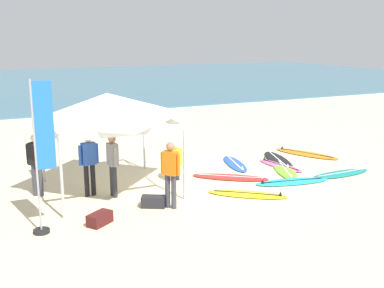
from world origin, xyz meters
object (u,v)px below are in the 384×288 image
canopy_tent (107,106)px  person_blue (89,161)px  person_orange (171,170)px  person_grey (113,161)px  surfboard_blue (235,164)px  surfboard_orange (306,154)px  surfboard_lime (285,169)px  surfboard_cyan (292,182)px  surfboard_red (230,177)px  person_yellow (176,160)px  surfboard_pink (280,166)px  surfboard_black (278,160)px  banner_flag (42,164)px  surfboard_teal (341,174)px  gear_bag_by_pole (100,219)px  surfboard_yellow (248,194)px  person_black (36,161)px  gear_bag_near_tent (153,202)px

canopy_tent → person_blue: 1.55m
person_orange → person_blue: (-1.63, 1.79, 0.00)m
person_grey → person_orange: 1.80m
surfboard_blue → surfboard_orange: bearing=1.3°
surfboard_lime → surfboard_cyan: bearing=-116.5°
surfboard_red → person_orange: (-2.61, -1.54, 0.95)m
canopy_tent → surfboard_cyan: canopy_tent is taller
surfboard_blue → person_yellow: bearing=-162.8°
surfboard_red → surfboard_pink: size_ratio=1.17×
surfboard_black → surfboard_red: 2.70m
surfboard_lime → banner_flag: size_ratio=0.68×
surfboard_blue → surfboard_teal: bearing=-44.8°
surfboard_red → surfboard_orange: same height
surfboard_red → surfboard_lime: same height
person_yellow → canopy_tent: bearing=-179.6°
gear_bag_by_pole → banner_flag: bearing=176.0°
surfboard_teal → surfboard_orange: bearing=76.1°
surfboard_yellow → person_orange: 2.45m
surfboard_cyan → banner_flag: 7.30m
surfboard_pink → person_black: 7.74m
gear_bag_near_tent → surfboard_black: bearing=22.9°
surfboard_orange → person_grey: size_ratio=1.46×
person_black → person_blue: 1.41m
surfboard_orange → surfboard_pink: size_ratio=1.30×
surfboard_blue → person_yellow: person_yellow is taller
surfboard_teal → person_orange: person_orange is taller
surfboard_blue → person_grey: 4.86m
surfboard_black → surfboard_lime: size_ratio=1.11×
surfboard_red → banner_flag: banner_flag is taller
gear_bag_by_pole → surfboard_yellow: bearing=3.5°
person_blue → person_yellow: person_blue is taller
surfboard_black → surfboard_blue: 1.61m
surfboard_pink → person_black: (-7.67, 0.42, 0.95)m
surfboard_pink → banner_flag: banner_flag is taller
surfboard_black → person_yellow: 4.18m
surfboard_blue → banner_flag: bearing=-155.5°
surfboard_lime → person_yellow: size_ratio=1.91×
surfboard_orange → person_yellow: 5.65m
gear_bag_by_pole → person_black: bearing=110.9°
surfboard_teal → surfboard_pink: bearing=127.1°
surfboard_orange → person_black: person_black is taller
surfboard_black → surfboard_blue: same height
surfboard_lime → surfboard_yellow: bearing=-146.6°
surfboard_cyan → surfboard_lime: 1.28m
person_yellow → gear_bag_near_tent: (-1.38, -1.77, -0.52)m
surfboard_yellow → surfboard_pink: size_ratio=1.07×
surfboard_orange → gear_bag_by_pole: gear_bag_by_pole is taller
surfboard_red → person_orange: bearing=-149.5°
canopy_tent → banner_flag: 3.14m
person_grey → gear_bag_by_pole: person_grey is taller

